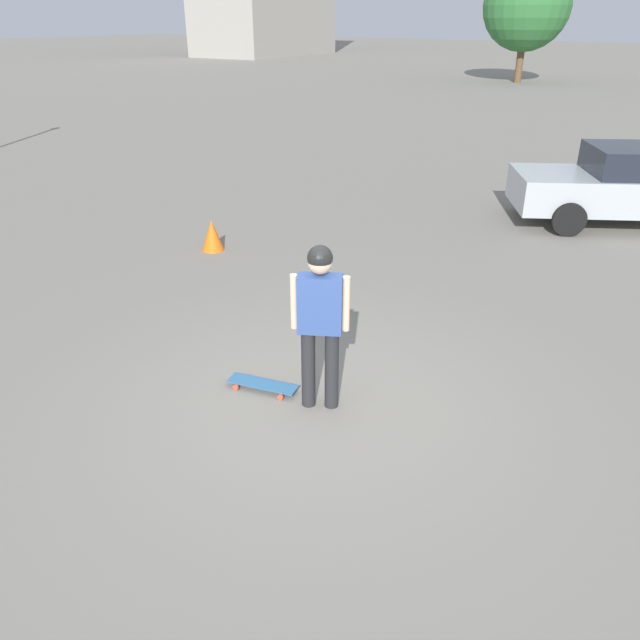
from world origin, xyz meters
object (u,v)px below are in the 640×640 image
at_px(skateboard, 263,384).
at_px(car_parked_near, 635,185).
at_px(traffic_cone, 212,235).
at_px(person, 320,314).

bearing_deg(skateboard, car_parked_near, -116.83).
relative_size(car_parked_near, traffic_cone, 8.80).
distance_m(skateboard, traffic_cone, 4.80).
bearing_deg(skateboard, person, 175.11).
bearing_deg(person, traffic_cone, 116.88).
bearing_deg(traffic_cone, skateboard, -43.64).
xyz_separation_m(skateboard, car_parked_near, (2.64, 8.83, 0.71)).
distance_m(person, skateboard, 1.24).
relative_size(skateboard, traffic_cone, 1.51).
height_order(skateboard, traffic_cone, traffic_cone).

